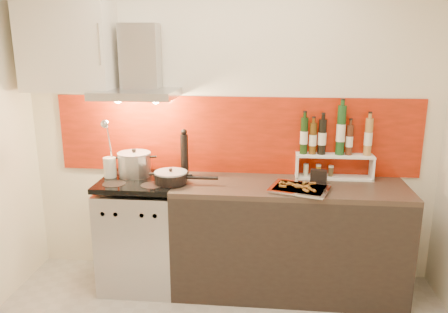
# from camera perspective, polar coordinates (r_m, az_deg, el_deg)

# --- Properties ---
(back_wall) EXTENTS (3.40, 0.02, 2.60)m
(back_wall) POSITION_cam_1_polar(r_m,az_deg,el_deg) (3.62, 0.72, 4.08)
(back_wall) COLOR silver
(back_wall) RESTS_ON ground
(backsplash) EXTENTS (3.00, 0.02, 0.64)m
(backsplash) POSITION_cam_1_polar(r_m,az_deg,el_deg) (3.62, 1.49, 2.78)
(backsplash) COLOR maroon
(backsplash) RESTS_ON back_wall
(range_stove) EXTENTS (0.60, 0.60, 0.91)m
(range_stove) POSITION_cam_1_polar(r_m,az_deg,el_deg) (3.71, -10.74, -9.81)
(range_stove) COLOR #B7B7BA
(range_stove) RESTS_ON ground
(counter) EXTENTS (1.80, 0.60, 0.90)m
(counter) POSITION_cam_1_polar(r_m,az_deg,el_deg) (3.58, 8.37, -10.51)
(counter) COLOR black
(counter) RESTS_ON ground
(range_hood) EXTENTS (0.62, 0.50, 0.61)m
(range_hood) POSITION_cam_1_polar(r_m,az_deg,el_deg) (3.54, -11.08, 10.81)
(range_hood) COLOR #B7B7BA
(range_hood) RESTS_ON back_wall
(upper_cabinet) EXTENTS (0.70, 0.35, 0.72)m
(upper_cabinet) POSITION_cam_1_polar(r_m,az_deg,el_deg) (3.71, -19.70, 13.62)
(upper_cabinet) COLOR silver
(upper_cabinet) RESTS_ON back_wall
(stock_pot) EXTENTS (0.27, 0.27, 0.23)m
(stock_pot) POSITION_cam_1_polar(r_m,az_deg,el_deg) (3.62, -11.60, -0.98)
(stock_pot) COLOR #B7B7BA
(stock_pot) RESTS_ON range_stove
(saute_pan) EXTENTS (0.49, 0.26, 0.12)m
(saute_pan) POSITION_cam_1_polar(r_m,az_deg,el_deg) (3.40, -6.82, -2.70)
(saute_pan) COLOR black
(saute_pan) RESTS_ON range_stove
(utensil_jar) EXTENTS (0.10, 0.15, 0.49)m
(utensil_jar) POSITION_cam_1_polar(r_m,az_deg,el_deg) (3.61, -14.75, -0.59)
(utensil_jar) COLOR silver
(utensil_jar) RESTS_ON range_stove
(pepper_mill) EXTENTS (0.06, 0.06, 0.40)m
(pepper_mill) POSITION_cam_1_polar(r_m,az_deg,el_deg) (3.54, -5.20, 0.34)
(pepper_mill) COLOR black
(pepper_mill) RESTS_ON counter
(step_shelf) EXTENTS (0.61, 0.17, 0.59)m
(step_shelf) POSITION_cam_1_polar(r_m,az_deg,el_deg) (3.59, 14.07, 1.12)
(step_shelf) COLOR white
(step_shelf) RESTS_ON counter
(caddy_box) EXTENTS (0.13, 0.08, 0.11)m
(caddy_box) POSITION_cam_1_polar(r_m,az_deg,el_deg) (3.46, 12.27, -2.56)
(caddy_box) COLOR black
(caddy_box) RESTS_ON counter
(baking_tray) EXTENTS (0.50, 0.43, 0.03)m
(baking_tray) POSITION_cam_1_polar(r_m,az_deg,el_deg) (3.29, 9.85, -4.13)
(baking_tray) COLOR silver
(baking_tray) RESTS_ON counter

